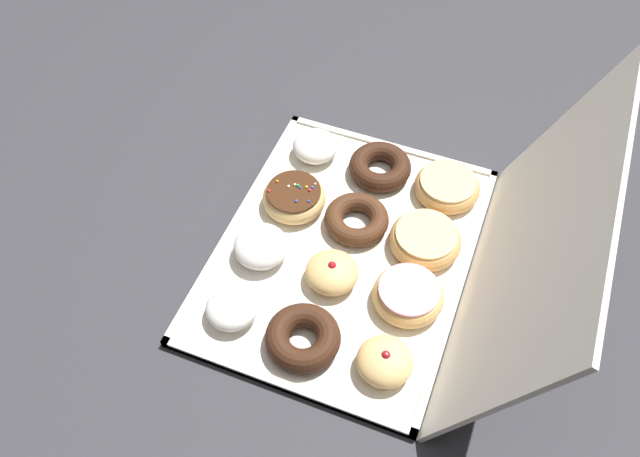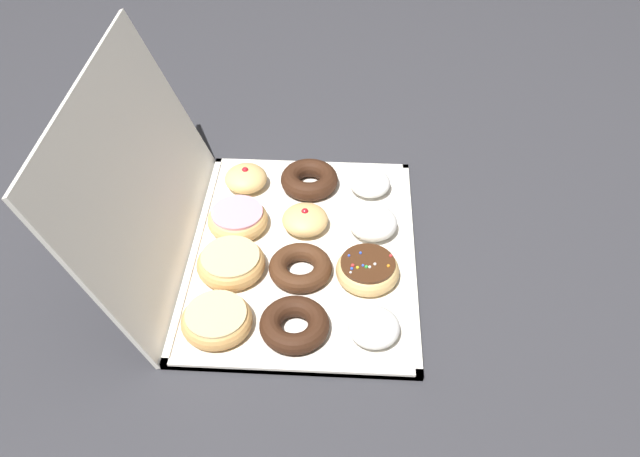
# 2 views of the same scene
# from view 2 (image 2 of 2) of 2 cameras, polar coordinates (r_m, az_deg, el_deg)

# --- Properties ---
(ground_plane) EXTENTS (3.00, 3.00, 0.00)m
(ground_plane) POSITION_cam_2_polar(r_m,az_deg,el_deg) (1.23, -1.46, -2.25)
(ground_plane) COLOR #333338
(donut_box) EXTENTS (0.53, 0.41, 0.01)m
(donut_box) POSITION_cam_2_polar(r_m,az_deg,el_deg) (1.23, -1.46, -2.07)
(donut_box) COLOR silver
(donut_box) RESTS_ON ground
(box_lid_open) EXTENTS (0.53, 0.14, 0.34)m
(box_lid_open) POSITION_cam_2_polar(r_m,az_deg,el_deg) (1.17, -15.20, 4.33)
(box_lid_open) COLOR silver
(box_lid_open) RESTS_ON ground
(powdered_filled_donut_0) EXTENTS (0.08, 0.08, 0.04)m
(powdered_filled_donut_0) POSITION_cam_2_polar(r_m,az_deg,el_deg) (1.08, 4.61, -8.38)
(powdered_filled_donut_0) COLOR white
(powdered_filled_donut_0) RESTS_ON donut_box
(sprinkle_donut_1) EXTENTS (0.11, 0.11, 0.04)m
(sprinkle_donut_1) POSITION_cam_2_polar(r_m,az_deg,el_deg) (1.16, 4.07, -3.53)
(sprinkle_donut_1) COLOR #E5B770
(sprinkle_donut_1) RESTS_ON donut_box
(powdered_filled_donut_2) EXTENTS (0.09, 0.09, 0.05)m
(powdered_filled_donut_2) POSITION_cam_2_polar(r_m,az_deg,el_deg) (1.25, 4.53, 0.50)
(powdered_filled_donut_2) COLOR white
(powdered_filled_donut_2) RESTS_ON donut_box
(powdered_filled_donut_3) EXTENTS (0.08, 0.08, 0.04)m
(powdered_filled_donut_3) POSITION_cam_2_polar(r_m,az_deg,el_deg) (1.34, 4.28, 3.89)
(powdered_filled_donut_3) COLOR white
(powdered_filled_donut_3) RESTS_ON donut_box
(chocolate_cake_ring_donut_4) EXTENTS (0.11, 0.11, 0.04)m
(chocolate_cake_ring_donut_4) POSITION_cam_2_polar(r_m,az_deg,el_deg) (1.09, -2.11, -8.20)
(chocolate_cake_ring_donut_4) COLOR #381E11
(chocolate_cake_ring_donut_4) RESTS_ON donut_box
(chocolate_cake_ring_donut_5) EXTENTS (0.11, 0.11, 0.03)m
(chocolate_cake_ring_donut_5) POSITION_cam_2_polar(r_m,az_deg,el_deg) (1.17, -1.64, -3.35)
(chocolate_cake_ring_donut_5) COLOR #472816
(chocolate_cake_ring_donut_5) RESTS_ON donut_box
(jelly_filled_donut_6) EXTENTS (0.09, 0.09, 0.05)m
(jelly_filled_donut_6) POSITION_cam_2_polar(r_m,az_deg,el_deg) (1.25, -1.34, 0.76)
(jelly_filled_donut_6) COLOR #E5B770
(jelly_filled_donut_6) RESTS_ON donut_box
(chocolate_cake_ring_donut_7) EXTENTS (0.12, 0.12, 0.04)m
(chocolate_cake_ring_donut_7) POSITION_cam_2_polar(r_m,az_deg,el_deg) (1.35, -0.93, 4.19)
(chocolate_cake_ring_donut_7) COLOR #381E11
(chocolate_cake_ring_donut_7) RESTS_ON donut_box
(glazed_ring_donut_8) EXTENTS (0.12, 0.12, 0.04)m
(glazed_ring_donut_8) POSITION_cam_2_polar(r_m,az_deg,el_deg) (1.10, -8.79, -7.69)
(glazed_ring_donut_8) COLOR tan
(glazed_ring_donut_8) RESTS_ON donut_box
(glazed_ring_donut_9) EXTENTS (0.12, 0.12, 0.04)m
(glazed_ring_donut_9) POSITION_cam_2_polar(r_m,az_deg,el_deg) (1.18, -7.59, -2.93)
(glazed_ring_donut_9) COLOR tan
(glazed_ring_donut_9) RESTS_ON donut_box
(pink_frosted_donut_10) EXTENTS (0.11, 0.11, 0.04)m
(pink_frosted_donut_10) POSITION_cam_2_polar(r_m,az_deg,el_deg) (1.27, -7.03, 0.81)
(pink_frosted_donut_10) COLOR tan
(pink_frosted_donut_10) RESTS_ON donut_box
(jelly_filled_donut_11) EXTENTS (0.09, 0.09, 0.05)m
(jelly_filled_donut_11) POSITION_cam_2_polar(r_m,az_deg,el_deg) (1.36, -6.33, 4.28)
(jelly_filled_donut_11) COLOR #E5B770
(jelly_filled_donut_11) RESTS_ON donut_box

